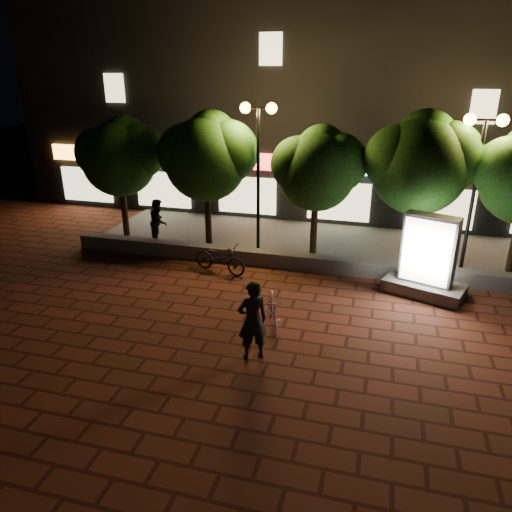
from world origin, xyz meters
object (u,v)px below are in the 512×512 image
(tree_far_left, at_px, (121,154))
(scooter_pink, at_px, (273,311))
(tree_right, at_px, (422,160))
(street_lamp_right, at_px, (480,153))
(scooter_parked, at_px, (220,258))
(rider, at_px, (253,320))
(tree_mid, at_px, (319,166))
(ad_kiosk, at_px, (427,263))
(pedestrian, at_px, (159,221))
(street_lamp_left, at_px, (258,140))
(tree_left, at_px, (208,154))

(tree_far_left, relative_size, scooter_pink, 3.09)
(tree_far_left, relative_size, tree_right, 0.91)
(street_lamp_right, xyz_separation_m, scooter_parked, (-7.72, -2.20, -3.39))
(street_lamp_right, xyz_separation_m, scooter_pink, (-5.22, -5.22, -3.44))
(tree_far_left, relative_size, rider, 2.38)
(scooter_pink, height_order, scooter_parked, scooter_parked)
(tree_mid, height_order, rider, tree_mid)
(ad_kiosk, distance_m, scooter_pink, 5.01)
(street_lamp_right, bearing_deg, tree_far_left, 178.79)
(tree_right, distance_m, ad_kiosk, 3.54)
(street_lamp_right, height_order, scooter_parked, street_lamp_right)
(ad_kiosk, bearing_deg, pedestrian, 169.07)
(pedestrian, bearing_deg, street_lamp_left, -100.53)
(tree_right, xyz_separation_m, ad_kiosk, (0.34, -2.40, -2.58))
(ad_kiosk, bearing_deg, tree_mid, 146.62)
(tree_far_left, bearing_deg, tree_left, 0.00)
(pedestrian, bearing_deg, scooter_parked, -136.65)
(street_lamp_right, distance_m, pedestrian, 11.21)
(tree_left, relative_size, scooter_pink, 3.26)
(tree_mid, relative_size, pedestrian, 2.62)
(tree_left, relative_size, street_lamp_right, 0.98)
(tree_far_left, xyz_separation_m, ad_kiosk, (11.15, -2.40, -2.30))
(tree_far_left, relative_size, pedestrian, 2.70)
(street_lamp_left, relative_size, scooter_pink, 3.45)
(tree_far_left, height_order, rider, tree_far_left)
(tree_left, bearing_deg, ad_kiosk, -17.45)
(tree_left, bearing_deg, scooter_pink, -55.82)
(tree_far_left, relative_size, street_lamp_right, 0.93)
(tree_left, bearing_deg, scooter_parked, -63.50)
(street_lamp_left, bearing_deg, rider, -76.13)
(tree_right, height_order, scooter_parked, tree_right)
(ad_kiosk, bearing_deg, scooter_parked, -179.46)
(tree_left, distance_m, tree_mid, 4.00)
(scooter_pink, xyz_separation_m, pedestrian, (-5.58, 4.92, 0.49))
(street_lamp_left, bearing_deg, tree_mid, 7.31)
(scooter_parked, bearing_deg, rider, -137.53)
(tree_mid, bearing_deg, scooter_parked, -138.33)
(tree_far_left, distance_m, street_lamp_right, 12.47)
(tree_right, height_order, ad_kiosk, tree_right)
(tree_mid, bearing_deg, ad_kiosk, -33.38)
(tree_right, xyz_separation_m, scooter_pink, (-3.58, -5.48, -3.12))
(pedestrian, bearing_deg, scooter_pink, -146.46)
(street_lamp_left, xyz_separation_m, scooter_pink, (1.78, -5.22, -3.58))
(tree_left, bearing_deg, tree_far_left, -180.00)
(tree_right, xyz_separation_m, street_lamp_left, (-5.36, -0.26, 0.46))
(scooter_parked, xyz_separation_m, pedestrian, (-3.09, 1.90, 0.44))
(scooter_pink, bearing_deg, ad_kiosk, 16.94)
(ad_kiosk, height_order, rider, ad_kiosk)
(tree_far_left, distance_m, rider, 10.23)
(tree_far_left, xyz_separation_m, tree_mid, (7.50, -0.00, -0.08))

